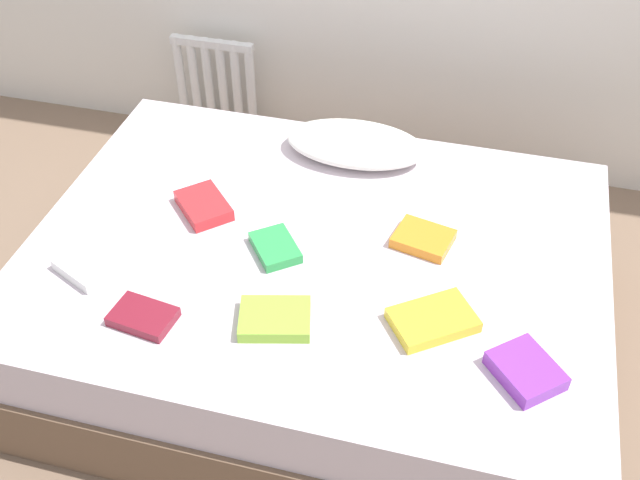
{
  "coord_description": "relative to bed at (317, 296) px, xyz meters",
  "views": [
    {
      "loc": [
        0.49,
        -1.83,
        2.22
      ],
      "look_at": [
        0.0,
        0.05,
        0.48
      ],
      "focal_mm": 41.94,
      "sensor_mm": 36.0,
      "label": 1
    }
  ],
  "objects": [
    {
      "name": "textbook_orange",
      "position": [
        0.35,
        0.1,
        0.27
      ],
      "size": [
        0.22,
        0.19,
        0.04
      ],
      "primitive_type": "cube",
      "rotation": [
        0.0,
        0.0,
        -0.22
      ],
      "color": "orange",
      "rests_on": "bed"
    },
    {
      "name": "textbook_yellow",
      "position": [
        0.44,
        -0.26,
        0.27
      ],
      "size": [
        0.3,
        0.28,
        0.04
      ],
      "primitive_type": "cube",
      "rotation": [
        0.0,
        0.0,
        0.63
      ],
      "color": "yellow",
      "rests_on": "bed"
    },
    {
      "name": "textbook_purple",
      "position": [
        0.72,
        -0.39,
        0.28
      ],
      "size": [
        0.25,
        0.25,
        0.05
      ],
      "primitive_type": "cube",
      "rotation": [
        0.0,
        0.0,
        -0.85
      ],
      "color": "purple",
      "rests_on": "bed"
    },
    {
      "name": "textbook_green",
      "position": [
        -0.13,
        -0.07,
        0.27
      ],
      "size": [
        0.21,
        0.22,
        0.04
      ],
      "primitive_type": "cube",
      "rotation": [
        0.0,
        0.0,
        -0.91
      ],
      "color": "green",
      "rests_on": "bed"
    },
    {
      "name": "textbook_lime",
      "position": [
        -0.03,
        -0.38,
        0.27
      ],
      "size": [
        0.25,
        0.21,
        0.04
      ],
      "primitive_type": "cube",
      "rotation": [
        0.0,
        0.0,
        0.25
      ],
      "color": "#8CC638",
      "rests_on": "bed"
    },
    {
      "name": "textbook_maroon",
      "position": [
        -0.43,
        -0.47,
        0.27
      ],
      "size": [
        0.21,
        0.16,
        0.03
      ],
      "primitive_type": "cube",
      "rotation": [
        0.0,
        0.0,
        -0.14
      ],
      "color": "maroon",
      "rests_on": "bed"
    },
    {
      "name": "pillow",
      "position": [
        0.01,
        0.55,
        0.3
      ],
      "size": [
        0.55,
        0.31,
        0.1
      ],
      "primitive_type": "ellipsoid",
      "color": "white",
      "rests_on": "bed"
    },
    {
      "name": "textbook_red",
      "position": [
        -0.44,
        0.08,
        0.28
      ],
      "size": [
        0.25,
        0.26,
        0.04
      ],
      "primitive_type": "cube",
      "rotation": [
        0.0,
        0.0,
        -0.81
      ],
      "color": "red",
      "rests_on": "bed"
    },
    {
      "name": "ground_plane",
      "position": [
        0.0,
        0.0,
        -0.25
      ],
      "size": [
        8.0,
        8.0,
        0.0
      ],
      "primitive_type": "plane",
      "color": "#7F6651"
    },
    {
      "name": "bed",
      "position": [
        0.0,
        0.0,
        0.0
      ],
      "size": [
        2.0,
        1.5,
        0.5
      ],
      "color": "brown",
      "rests_on": "ground"
    },
    {
      "name": "textbook_white",
      "position": [
        -0.7,
        -0.3,
        0.27
      ],
      "size": [
        0.24,
        0.23,
        0.04
      ],
      "primitive_type": "cube",
      "rotation": [
        0.0,
        0.0,
        -0.44
      ],
      "color": "white",
      "rests_on": "bed"
    },
    {
      "name": "radiator",
      "position": [
        -0.83,
        1.2,
        0.08
      ],
      "size": [
        0.41,
        0.04,
        0.49
      ],
      "color": "white",
      "rests_on": "ground"
    }
  ]
}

